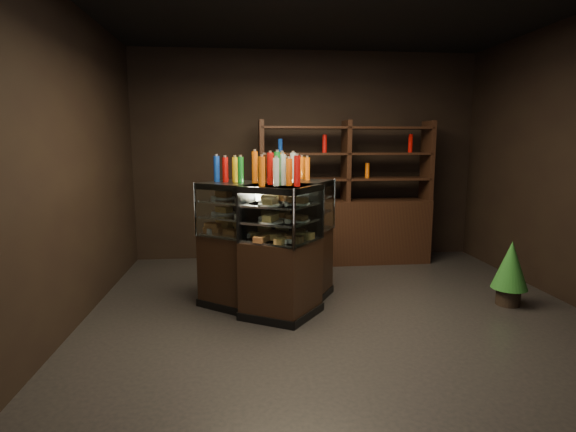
% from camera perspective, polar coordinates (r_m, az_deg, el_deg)
% --- Properties ---
extents(ground, '(5.00, 5.00, 0.00)m').
position_cam_1_polar(ground, '(4.53, 6.81, -12.81)').
color(ground, black).
rests_on(ground, ground).
extents(room_shell, '(5.02, 5.02, 3.01)m').
position_cam_1_polar(room_shell, '(4.20, 7.32, 12.53)').
color(room_shell, black).
rests_on(room_shell, ground).
extents(display_case, '(1.53, 1.34, 1.31)m').
position_cam_1_polar(display_case, '(4.67, -1.74, -6.32)').
color(display_case, black).
rests_on(display_case, ground).
extents(food_display, '(1.17, 1.05, 0.41)m').
position_cam_1_polar(food_display, '(4.55, -1.76, 0.44)').
color(food_display, '#C38446').
rests_on(food_display, display_case).
extents(bottles_top, '(1.01, 0.91, 0.30)m').
position_cam_1_polar(bottles_top, '(4.50, -1.81, 6.01)').
color(bottles_top, silver).
rests_on(bottles_top, display_case).
extents(potted_conifer, '(0.36, 0.36, 0.78)m').
position_cam_1_polar(potted_conifer, '(5.26, 26.44, -5.48)').
color(potted_conifer, black).
rests_on(potted_conifer, ground).
extents(back_shelving, '(2.41, 0.45, 2.00)m').
position_cam_1_polar(back_shelving, '(6.40, 7.23, -0.63)').
color(back_shelving, black).
rests_on(back_shelving, ground).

